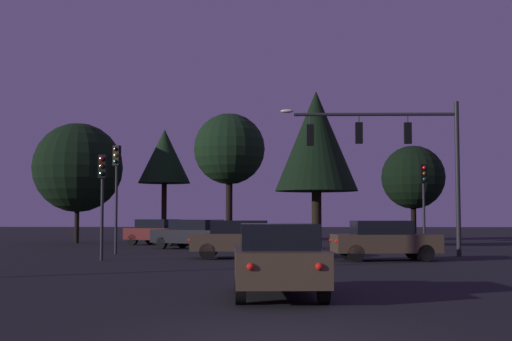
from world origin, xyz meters
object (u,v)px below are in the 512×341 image
Objects in this scene: car_crossing_right at (384,240)px; tree_right_cluster at (229,149)px; traffic_light_corner_left at (116,178)px; tree_lot_edge at (316,141)px; traffic_light_corner_right at (102,185)px; car_nearside_lane at (278,258)px; tree_left_far at (413,177)px; car_crossing_left at (242,239)px; car_far_lane at (195,234)px; traffic_light_median at (424,190)px; tree_behind_sign at (164,157)px; car_parked_lot at (159,232)px; traffic_signal_mast_arm at (398,146)px; tree_center_horizon at (78,168)px.

tree_right_cluster is at bearing 111.97° from car_crossing_right.
traffic_light_corner_left is 0.58× the size of tree_lot_edge.
traffic_light_corner_right is 14.40m from tree_lot_edge.
tree_left_far is (8.75, 31.81, 3.45)m from car_nearside_lane.
car_crossing_left is 8.69m from car_far_lane.
traffic_light_corner_left is 14.63m from traffic_light_median.
traffic_light_corner_right is 0.95× the size of car_crossing_left.
car_crossing_right is 23.66m from tree_behind_sign.
car_parked_lot is 0.52× the size of tree_lot_edge.
tree_lot_edge reaches higher than traffic_light_corner_right.
traffic_signal_mast_arm reaches higher than traffic_light_corner_right.
car_parked_lot is (-12.19, 11.72, -3.86)m from traffic_signal_mast_arm.
tree_behind_sign is at bearing 92.72° from traffic_light_corner_right.
car_far_lane is at bearing 145.51° from traffic_signal_mast_arm.
car_nearside_lane is at bearing -83.76° from car_crossing_left.
car_crossing_left and car_parked_lot have the same top height.
car_nearside_lane is at bearing -66.24° from traffic_light_corner_left.
tree_left_far is (3.70, 16.54, -0.41)m from traffic_signal_mast_arm.
tree_behind_sign reaches higher than car_crossing_right.
traffic_light_corner_left is 0.63× the size of tree_center_horizon.
car_crossing_right is 0.66× the size of tree_left_far.
car_crossing_right is 0.54× the size of tree_center_horizon.
tree_behind_sign is (-0.97, 20.35, 2.82)m from traffic_light_corner_right.
car_crossing_left is 0.67× the size of tree_left_far.
traffic_light_corner_left is 1.17× the size of car_crossing_right.
tree_lot_edge is (3.47, 9.50, 4.91)m from car_crossing_left.
tree_right_cluster is (-10.21, 10.59, 3.00)m from traffic_light_median.
traffic_signal_mast_arm reaches higher than car_crossing_right.
tree_left_far is at bearing 77.40° from traffic_signal_mast_arm.
car_far_lane is at bearing 101.38° from car_nearside_lane.
car_crossing_left is at bearing -165.32° from traffic_signal_mast_arm.
traffic_signal_mast_arm is at bearing 15.65° from traffic_light_corner_right.
car_far_lane is 1.08× the size of car_parked_lot.
car_crossing_left is at bearing -144.20° from traffic_light_median.
traffic_light_corner_right is at bearing -103.64° from car_far_lane.
traffic_light_corner_right is at bearing -88.54° from car_parked_lot.
car_parked_lot is (-7.14, 26.99, 0.00)m from car_nearside_lane.
tree_behind_sign is 13.42m from tree_lot_edge.
traffic_signal_mast_arm is 8.43m from tree_lot_edge.
car_crossing_left is 20.37m from tree_behind_sign.
car_crossing_right is (4.01, 12.36, 0.00)m from car_nearside_lane.
car_nearside_lane is 0.99× the size of car_crossing_left.
tree_center_horizon is at bearing 124.85° from car_crossing_left.
tree_right_cluster is 8.90m from tree_lot_edge.
tree_left_far is 21.75m from tree_center_horizon.
traffic_light_corner_left is 7.03m from car_crossing_left.
car_crossing_right is (11.29, -4.18, -2.62)m from traffic_light_corner_left.
traffic_light_corner_left is at bearing 174.13° from traffic_signal_mast_arm.
traffic_light_corner_left is at bearing -88.40° from tree_behind_sign.
car_nearside_lane is at bearing -66.69° from tree_center_horizon.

